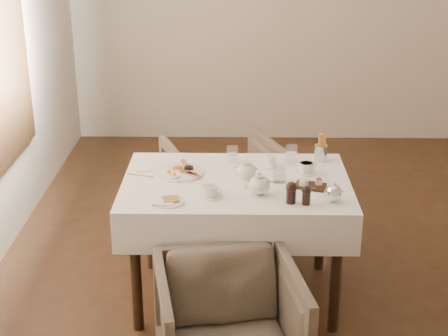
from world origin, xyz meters
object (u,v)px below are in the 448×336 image
Objects in this scene: armchair_far at (224,188)px; teapot_centre at (246,170)px; breakfast_plate at (179,171)px; armchair_near at (229,328)px; table at (236,199)px.

armchair_far is 0.95m from teapot_centre.
armchair_far is 0.87m from breakfast_plate.
armchair_near is 4.52× the size of teapot_centre.
armchair_far is 4.96× the size of teapot_centre.
armchair_near is 2.38× the size of breakfast_plate.
teapot_centre is (0.09, 0.80, 0.50)m from armchair_near.
armchair_near is (-0.03, -0.78, -0.32)m from table.
teapot_centre reaches higher than table.
table reaches higher than armchair_near.
table is 0.19m from teapot_centre.
armchair_far is (-0.08, 0.83, -0.29)m from table.
table reaches higher than armchair_far.
teapot_centre is at bearing 73.03° from armchair_near.
breakfast_plate is at bearing 97.74° from armchair_near.
table is 1.69× the size of armchair_far.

